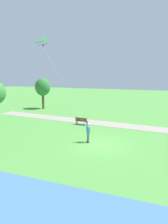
# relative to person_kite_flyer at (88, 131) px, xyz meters

# --- Properties ---
(ground_plane) EXTENTS (120.00, 120.00, 0.00)m
(ground_plane) POSITION_rel_person_kite_flyer_xyz_m (-0.10, -1.27, -1.05)
(ground_plane) COLOR #4C8E3D
(walkway_path) EXTENTS (4.91, 32.09, 0.02)m
(walkway_path) POSITION_rel_person_kite_flyer_xyz_m (7.21, 0.73, -1.04)
(walkway_path) COLOR gray
(walkway_path) RESTS_ON ground
(person_kite_flyer) EXTENTS (0.55, 0.62, 1.83)m
(person_kite_flyer) POSITION_rel_person_kite_flyer_xyz_m (0.00, 0.00, 0.00)
(person_kite_flyer) COLOR #232328
(person_kite_flyer) RESTS_ON ground
(flying_kite) EXTENTS (2.24, 3.37, 7.08)m
(flying_kite) POSITION_rel_person_kite_flyer_xyz_m (-1.82, 2.83, 7.41)
(flying_kite) COLOR green
(park_bench_near_walkway) EXTENTS (0.56, 1.53, 0.88)m
(park_bench_near_walkway) POSITION_rel_person_kite_flyer_xyz_m (5.70, 2.85, -0.54)
(park_bench_near_walkway) COLOR brown
(park_bench_near_walkway) RESTS_ON ground
(tree_treeline_right) EXTENTS (2.34, 2.65, 5.29)m
(tree_treeline_right) POSITION_rel_person_kite_flyer_xyz_m (13.69, 13.14, 2.67)
(tree_treeline_right) COLOR brown
(tree_treeline_right) RESTS_ON ground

